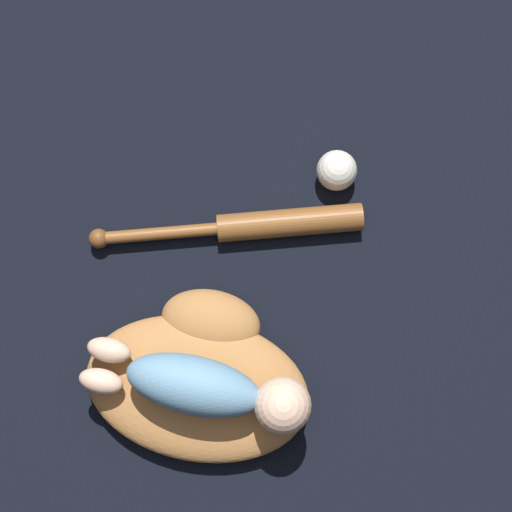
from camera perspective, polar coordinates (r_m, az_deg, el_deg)
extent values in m
plane|color=black|center=(1.48, -4.63, -8.03)|extent=(6.00, 6.00, 0.00)
ellipsoid|color=#A8703D|center=(1.44, -3.93, -8.76)|extent=(0.44, 0.35, 0.08)
ellipsoid|color=#A8703D|center=(1.45, -3.02, -4.37)|extent=(0.20, 0.16, 0.08)
ellipsoid|color=#6693B2|center=(1.36, -4.18, -8.58)|extent=(0.24, 0.16, 0.09)
sphere|color=beige|center=(1.35, 1.79, -9.93)|extent=(0.09, 0.09, 0.09)
ellipsoid|color=beige|center=(1.40, -9.77, -6.20)|extent=(0.08, 0.06, 0.04)
ellipsoid|color=beige|center=(1.40, -10.29, -8.21)|extent=(0.08, 0.06, 0.04)
cylinder|color=brown|center=(1.50, 2.27, 2.24)|extent=(0.23, 0.19, 0.05)
cylinder|color=brown|center=(1.50, -6.54, 1.49)|extent=(0.18, 0.14, 0.02)
sphere|color=brown|center=(1.51, -10.44, 1.15)|extent=(0.04, 0.04, 0.04)
sphere|color=silver|center=(1.51, 5.40, 5.70)|extent=(0.07, 0.07, 0.07)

